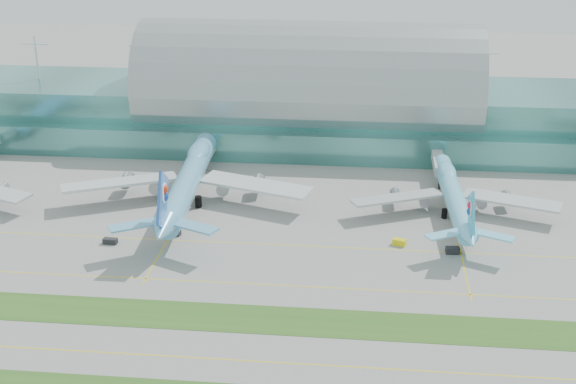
# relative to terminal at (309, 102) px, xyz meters

# --- Properties ---
(ground) EXTENTS (700.00, 700.00, 0.00)m
(ground) POSITION_rel_terminal_xyz_m (-0.01, -128.79, -14.23)
(ground) COLOR gray
(ground) RESTS_ON ground
(terminal) EXTENTS (340.00, 69.10, 36.00)m
(terminal) POSITION_rel_terminal_xyz_m (0.00, 0.00, 0.00)
(terminal) COLOR #3D7A75
(terminal) RESTS_ON ground
(grass_strip_far) EXTENTS (420.00, 12.00, 0.08)m
(grass_strip_far) POSITION_rel_terminal_xyz_m (-0.01, -126.79, -14.19)
(grass_strip_far) COLOR #2D591E
(grass_strip_far) RESTS_ON ground
(taxiline_b) EXTENTS (420.00, 0.35, 0.01)m
(taxiline_b) POSITION_rel_terminal_xyz_m (-0.01, -142.79, -14.22)
(taxiline_b) COLOR yellow
(taxiline_b) RESTS_ON ground
(taxiline_c) EXTENTS (420.00, 0.35, 0.01)m
(taxiline_c) POSITION_rel_terminal_xyz_m (-0.01, -110.79, -14.22)
(taxiline_c) COLOR yellow
(taxiline_c) RESTS_ON ground
(taxiline_d) EXTENTS (420.00, 0.35, 0.01)m
(taxiline_d) POSITION_rel_terminal_xyz_m (-0.01, -88.79, -14.22)
(taxiline_d) COLOR yellow
(taxiline_d) RESTS_ON ground
(airliner_b) EXTENTS (74.24, 84.34, 23.21)m
(airliner_b) POSITION_rel_terminal_xyz_m (-30.69, -61.08, -7.07)
(airliner_b) COLOR #61ABD7
(airliner_b) RESTS_ON ground
(airliner_c) EXTENTS (59.56, 67.63, 18.62)m
(airliner_c) POSITION_rel_terminal_xyz_m (46.19, -62.48, -8.48)
(airliner_c) COLOR #70D1F7
(airliner_c) RESTS_ON ground
(gse_c) EXTENTS (3.80, 1.95, 1.46)m
(gse_c) POSITION_rel_terminal_xyz_m (-45.14, -92.57, -13.50)
(gse_c) COLOR black
(gse_c) RESTS_ON ground
(gse_d) EXTENTS (4.45, 2.53, 1.60)m
(gse_d) POSITION_rel_terminal_xyz_m (-29.99, -85.59, -13.42)
(gse_d) COLOR black
(gse_d) RESTS_ON ground
(gse_e) EXTENTS (3.83, 2.87, 1.69)m
(gse_e) POSITION_rel_terminal_xyz_m (30.56, -85.73, -13.38)
(gse_e) COLOR yellow
(gse_e) RESTS_ON ground
(gse_f) EXTENTS (3.69, 2.37, 1.61)m
(gse_f) POSITION_rel_terminal_xyz_m (44.02, -89.18, -13.42)
(gse_f) COLOR black
(gse_f) RESTS_ON ground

